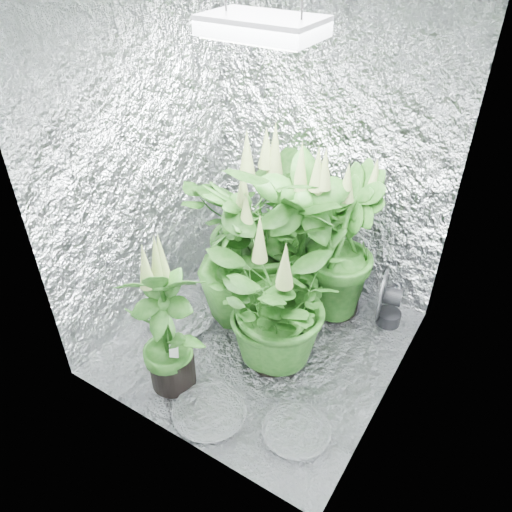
{
  "coord_description": "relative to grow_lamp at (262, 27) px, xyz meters",
  "views": [
    {
      "loc": [
        1.16,
        -1.89,
        2.25
      ],
      "look_at": [
        -0.03,
        0.0,
        0.65
      ],
      "focal_mm": 35.0,
      "sensor_mm": 36.0,
      "label": 1
    }
  ],
  "objects": [
    {
      "name": "ground",
      "position": [
        0.0,
        0.0,
        -1.83
      ],
      "size": [
        1.6,
        1.6,
        0.0
      ],
      "primitive_type": "plane",
      "color": "white",
      "rests_on": "ground"
    },
    {
      "name": "plant_label",
      "position": [
        -0.2,
        -0.56,
        -1.53
      ],
      "size": [
        0.05,
        0.04,
        0.08
      ],
      "primitive_type": "cube",
      "rotation": [
        -0.21,
        0.0,
        0.43
      ],
      "color": "white",
      "rests_on": "plant_f"
    },
    {
      "name": "plant_c",
      "position": [
        0.25,
        0.54,
        -1.33
      ],
      "size": [
        0.69,
        0.69,
        1.09
      ],
      "rotation": [
        0.0,
        0.0,
        1.91
      ],
      "color": "black",
      "rests_on": "ground"
    },
    {
      "name": "grow_lamp",
      "position": [
        0.0,
        0.0,
        0.0
      ],
      "size": [
        0.5,
        0.3,
        0.22
      ],
      "color": "gray",
      "rests_on": "ceiling"
    },
    {
      "name": "plant_b",
      "position": [
        0.08,
        0.33,
        -1.27
      ],
      "size": [
        0.8,
        0.8,
        1.19
      ],
      "rotation": [
        0.0,
        0.0,
        0.63
      ],
      "color": "black",
      "rests_on": "ground"
    },
    {
      "name": "plant_a",
      "position": [
        -0.19,
        0.4,
        -1.26
      ],
      "size": [
        1.09,
        1.09,
        1.2
      ],
      "rotation": [
        0.0,
        0.0,
        0.12
      ],
      "color": "black",
      "rests_on": "ground"
    },
    {
      "name": "plant_f",
      "position": [
        -0.25,
        -0.53,
        -1.4
      ],
      "size": [
        0.63,
        0.63,
        0.94
      ],
      "rotation": [
        0.0,
        0.0,
        3.74
      ],
      "color": "black",
      "rests_on": "ground"
    },
    {
      "name": "walls",
      "position": [
        0.0,
        0.0,
        -0.83
      ],
      "size": [
        1.62,
        1.62,
        2.0
      ],
      "color": "white",
      "rests_on": "ground"
    },
    {
      "name": "plant_e",
      "position": [
        0.14,
        -0.09,
        -1.38
      ],
      "size": [
        1.03,
        1.03,
        0.94
      ],
      "rotation": [
        0.0,
        0.0,
        3.61
      ],
      "color": "black",
      "rests_on": "ground"
    },
    {
      "name": "plant_d",
      "position": [
        -0.24,
        0.14,
        -1.36
      ],
      "size": [
        0.73,
        0.73,
        1.01
      ],
      "rotation": [
        0.0,
        0.0,
        2.47
      ],
      "color": "black",
      "rests_on": "ground"
    },
    {
      "name": "circulation_fan",
      "position": [
        0.58,
        0.59,
        -1.66
      ],
      "size": [
        0.18,
        0.34,
        0.39
      ],
      "rotation": [
        0.0,
        0.0,
        0.18
      ],
      "color": "black",
      "rests_on": "ground"
    }
  ]
}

